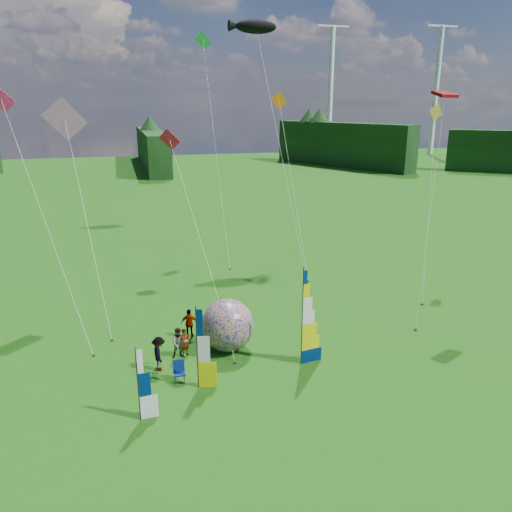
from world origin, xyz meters
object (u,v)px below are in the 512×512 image
object	(u,v)px
kite_whale	(280,134)
feather_banner_main	(302,319)
spectator_b	(179,343)
spectator_d	(190,323)
side_banner_left	(197,349)
bol_inflatable	(228,325)
camp_chair	(179,372)
side_banner_far	(138,386)
spectator_a	(185,343)
spectator_c	(159,354)

from	to	relation	value
kite_whale	feather_banner_main	bearing A→B (deg)	-88.26
spectator_b	spectator_d	size ratio (longest dim) A/B	0.97
side_banner_left	bol_inflatable	xyz separation A→B (m)	(2.09, 3.28, -0.55)
side_banner_left	spectator_d	world-z (taller)	side_banner_left
feather_banner_main	spectator_b	bearing A→B (deg)	149.08
bol_inflatable	camp_chair	xyz separation A→B (m)	(-2.86, -2.58, -0.88)
side_banner_far	spectator_d	bearing A→B (deg)	62.26
side_banner_left	spectator_a	bearing A→B (deg)	107.90
spectator_a	spectator_d	size ratio (longest dim) A/B	0.91
side_banner_far	kite_whale	distance (m)	24.58
side_banner_far	spectator_a	xyz separation A→B (m)	(2.52, 4.92, -0.83)
spectator_d	bol_inflatable	bearing A→B (deg)	147.07
side_banner_far	feather_banner_main	bearing A→B (deg)	13.60
side_banner_far	bol_inflatable	bearing A→B (deg)	42.57
side_banner_far	side_banner_left	bearing A→B (deg)	29.67
side_banner_left	spectator_d	size ratio (longest dim) A/B	2.33
feather_banner_main	spectator_d	size ratio (longest dim) A/B	2.97
side_banner_far	kite_whale	size ratio (longest dim) A/B	0.16
feather_banner_main	kite_whale	size ratio (longest dim) A/B	0.24
spectator_b	kite_whale	size ratio (longest dim) A/B	0.08
spectator_a	camp_chair	size ratio (longest dim) A/B	1.50
camp_chair	bol_inflatable	bearing A→B (deg)	44.45
side_banner_far	spectator_d	size ratio (longest dim) A/B	1.91
spectator_d	camp_chair	bearing A→B (deg)	90.99
feather_banner_main	spectator_d	distance (m)	6.80
spectator_c	kite_whale	size ratio (longest dim) A/B	0.08
spectator_b	camp_chair	size ratio (longest dim) A/B	1.61
feather_banner_main	side_banner_far	size ratio (longest dim) A/B	1.55
side_banner_far	bol_inflatable	size ratio (longest dim) A/B	1.15
side_banner_far	spectator_a	bearing A→B (deg)	58.56
spectator_b	kite_whale	world-z (taller)	kite_whale
side_banner_far	camp_chair	world-z (taller)	side_banner_far
spectator_b	kite_whale	distance (m)	20.08
feather_banner_main	spectator_c	xyz separation A→B (m)	(-6.81, 1.31, -1.60)
feather_banner_main	spectator_c	distance (m)	7.11
feather_banner_main	side_banner_left	distance (m)	5.32
side_banner_left	spectator_c	xyz separation A→B (m)	(-1.56, 2.07, -1.07)
side_banner_left	side_banner_far	world-z (taller)	side_banner_left
feather_banner_main	spectator_b	size ratio (longest dim) A/B	3.05
spectator_c	camp_chair	size ratio (longest dim) A/B	1.71
kite_whale	spectator_b	bearing A→B (deg)	-108.35
side_banner_left	spectator_a	xyz separation A→B (m)	(-0.15, 3.12, -1.18)
spectator_b	feather_banner_main	bearing A→B (deg)	-19.26
bol_inflatable	feather_banner_main	bearing A→B (deg)	-38.70
spectator_d	kite_whale	bearing A→B (deg)	-110.99
side_banner_far	bol_inflatable	distance (m)	6.97
spectator_b	side_banner_left	bearing A→B (deg)	-78.57
feather_banner_main	camp_chair	xyz separation A→B (m)	(-6.01, -0.05, -1.95)
side_banner_far	spectator_a	size ratio (longest dim) A/B	2.10
spectator_a	spectator_b	bearing A→B (deg)	150.33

